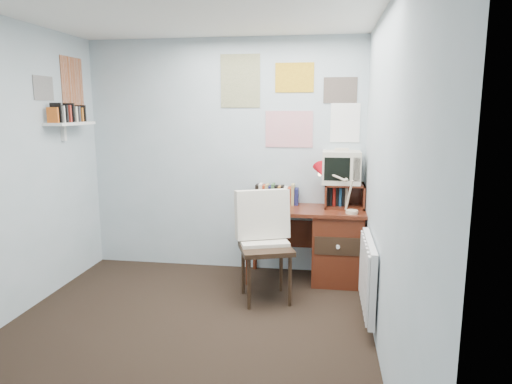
% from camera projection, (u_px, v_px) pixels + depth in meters
% --- Properties ---
extents(ground, '(3.50, 3.50, 0.00)m').
position_uv_depth(ground, '(177.00, 343.00, 3.49)').
color(ground, black).
rests_on(ground, ground).
extents(back_wall, '(3.00, 0.02, 2.50)m').
position_uv_depth(back_wall, '(225.00, 157.00, 4.97)').
color(back_wall, silver).
rests_on(back_wall, ground).
extents(right_wall, '(0.02, 3.50, 2.50)m').
position_uv_depth(right_wall, '(387.00, 187.00, 3.04)').
color(right_wall, silver).
rests_on(right_wall, ground).
extents(desk, '(1.20, 0.55, 0.76)m').
position_uv_depth(desk, '(331.00, 243.00, 4.68)').
color(desk, '#582314').
rests_on(desk, ground).
extents(desk_chair, '(0.63, 0.62, 0.99)m').
position_uv_depth(desk_chair, '(266.00, 249.00, 4.19)').
color(desk_chair, black).
rests_on(desk_chair, ground).
extents(desk_lamp, '(0.34, 0.31, 0.43)m').
position_uv_depth(desk_lamp, '(353.00, 192.00, 4.39)').
color(desk_lamp, red).
rests_on(desk_lamp, desk).
extents(tv_riser, '(0.40, 0.30, 0.25)m').
position_uv_depth(tv_riser, '(344.00, 195.00, 4.69)').
color(tv_riser, '#582314').
rests_on(tv_riser, desk).
extents(crt_tv, '(0.38, 0.35, 0.36)m').
position_uv_depth(crt_tv, '(341.00, 166.00, 4.66)').
color(crt_tv, beige).
rests_on(crt_tv, tv_riser).
extents(book_row, '(0.60, 0.14, 0.22)m').
position_uv_depth(book_row, '(284.00, 194.00, 4.85)').
color(book_row, '#582314').
rests_on(book_row, desk).
extents(radiator, '(0.09, 0.80, 0.60)m').
position_uv_depth(radiator, '(368.00, 275.00, 3.73)').
color(radiator, white).
rests_on(radiator, right_wall).
extents(wall_shelf, '(0.20, 0.62, 0.24)m').
position_uv_depth(wall_shelf, '(70.00, 124.00, 4.47)').
color(wall_shelf, white).
rests_on(wall_shelf, left_wall).
extents(posters_back, '(1.20, 0.01, 0.90)m').
position_uv_depth(posters_back, '(289.00, 100.00, 4.75)').
color(posters_back, white).
rests_on(posters_back, back_wall).
extents(posters_left, '(0.01, 0.70, 0.60)m').
position_uv_depth(posters_left, '(59.00, 84.00, 4.42)').
color(posters_left, white).
rests_on(posters_left, left_wall).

